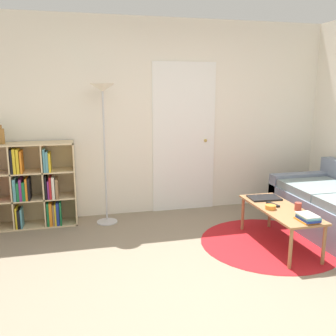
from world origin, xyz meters
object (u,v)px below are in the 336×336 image
at_px(bowl, 271,207).
at_px(cup, 298,206).
at_px(coffee_table, 280,212).
at_px(floor_lamp, 103,107).
at_px(bookshelf, 25,187).
at_px(bottle_right, 1,136).
at_px(laptop, 264,198).

bearing_deg(bowl, cup, -20.91).
bearing_deg(coffee_table, floor_lamp, 146.25).
height_order(floor_lamp, cup, floor_lamp).
bearing_deg(bowl, bookshelf, 153.32).
distance_m(coffee_table, bowl, 0.14).
relative_size(cup, bottle_right, 0.36).
bearing_deg(bookshelf, bowl, -26.68).
distance_m(laptop, cup, 0.49).
bearing_deg(bowl, laptop, 71.50).
bearing_deg(floor_lamp, bowl, -36.06).
distance_m(bookshelf, floor_lamp, 1.39).
bearing_deg(bookshelf, floor_lamp, -7.06).
bearing_deg(coffee_table, cup, -39.75).
relative_size(coffee_table, bowl, 9.89).
distance_m(bookshelf, cup, 3.22).
bearing_deg(floor_lamp, bookshelf, 172.94).
relative_size(laptop, bottle_right, 1.62).
relative_size(bookshelf, laptop, 3.09).
distance_m(laptop, bottle_right, 3.19).
relative_size(bookshelf, coffee_table, 1.00).
relative_size(bookshelf, bottle_right, 5.00).
height_order(floor_lamp, laptop, floor_lamp).
xyz_separation_m(bookshelf, coffee_table, (2.75, -1.30, -0.11)).
height_order(bookshelf, bottle_right, bottle_right).
bearing_deg(bottle_right, bookshelf, 4.77).
xyz_separation_m(cup, bottle_right, (-3.10, 1.40, 0.67)).
height_order(floor_lamp, bowl, floor_lamp).
height_order(bowl, cup, cup).
relative_size(laptop, cup, 4.46).
distance_m(bookshelf, coffee_table, 3.05).
bearing_deg(laptop, coffee_table, -89.96).
height_order(cup, bottle_right, bottle_right).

